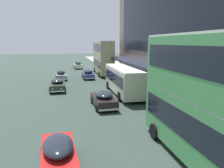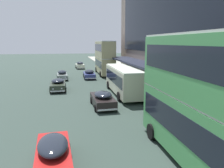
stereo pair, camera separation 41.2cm
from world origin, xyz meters
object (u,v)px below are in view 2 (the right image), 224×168
sedan_lead_near (103,99)px  sedan_second_near (89,74)px  transit_bus_kerbside_rear (124,79)px  sedan_oncoming_rear (53,156)px  sedan_trailing_mid (62,75)px  transit_bus_kerbside_front (204,97)px  transit_bus_kerbside_far (104,57)px  sedan_second_mid (80,65)px  sedan_trailing_near (58,85)px

sedan_lead_near → sedan_second_near: bearing=88.4°
transit_bus_kerbside_rear → sedan_oncoming_rear: (-7.29, -14.74, -1.06)m
sedan_trailing_mid → transit_bus_kerbside_rear: bearing=-59.0°
transit_bus_kerbside_front → sedan_second_near: (-2.66, 27.89, -2.75)m
transit_bus_kerbside_far → sedan_second_near: 6.15m
sedan_second_near → sedan_second_mid: sedan_second_mid is taller
transit_bus_kerbside_front → transit_bus_kerbside_far: (0.74, 32.27, -0.10)m
transit_bus_kerbside_front → sedan_trailing_near: (-7.56, 19.24, -2.77)m
sedan_second_near → sedan_trailing_mid: (-4.51, -0.15, -0.01)m
transit_bus_kerbside_front → sedan_second_mid: (-3.33, 42.57, -2.71)m
sedan_second_near → sedan_trailing_near: bearing=-119.6°
sedan_oncoming_rear → sedan_second_mid: bearing=84.8°
sedan_oncoming_rear → sedan_trailing_mid: bearing=90.1°
sedan_trailing_near → sedan_trailing_mid: size_ratio=1.02×
sedan_second_near → sedan_oncoming_rear: 27.42m
sedan_oncoming_rear → transit_bus_kerbside_front: bearing=-6.7°
transit_bus_kerbside_rear → sedan_lead_near: 5.82m
sedan_second_mid → sedan_trailing_mid: sedan_second_mid is taller
transit_bus_kerbside_rear → transit_bus_kerbside_far: bearing=88.0°
transit_bus_kerbside_far → sedan_trailing_near: bearing=-122.5°
sedan_trailing_near → sedan_lead_near: size_ratio=0.96×
sedan_second_mid → transit_bus_kerbside_rear: bearing=-82.6°
transit_bus_kerbside_front → transit_bus_kerbside_rear: bearing=89.4°
sedan_lead_near → sedan_trailing_near: bearing=118.0°
sedan_oncoming_rear → sedan_trailing_near: (-0.42, 18.41, -0.03)m
sedan_trailing_near → sedan_second_mid: size_ratio=0.98×
sedan_second_mid → sedan_lead_near: sedan_second_mid is taller
sedan_second_near → sedan_lead_near: sedan_second_near is taller
transit_bus_kerbside_rear → sedan_second_mid: transit_bus_kerbside_rear is taller
transit_bus_kerbside_far → sedan_lead_near: (-3.87, -21.38, -2.65)m
transit_bus_kerbside_rear → sedan_second_near: 12.68m
sedan_trailing_near → transit_bus_kerbside_far: bearing=57.5°
sedan_trailing_near → sedan_second_mid: (4.23, 23.33, 0.06)m
transit_bus_kerbside_far → sedan_second_near: (-3.40, -4.38, -2.65)m
transit_bus_kerbside_far → sedan_lead_near: 21.89m
sedan_second_near → sedan_trailing_mid: sedan_second_near is taller
sedan_oncoming_rear → sedan_lead_near: bearing=68.2°
transit_bus_kerbside_front → transit_bus_kerbside_rear: transit_bus_kerbside_front is taller
sedan_oncoming_rear → sedan_trailing_mid: 26.90m
sedan_second_mid → sedan_lead_near: (0.21, -31.69, -0.04)m
sedan_second_mid → sedan_lead_near: size_ratio=0.97×
transit_bus_kerbside_rear → sedan_second_near: transit_bus_kerbside_rear is taller
transit_bus_kerbside_front → sedan_lead_near: (-3.12, 10.89, -2.75)m
transit_bus_kerbside_rear → sedan_trailing_near: (-7.71, 3.67, -1.09)m
transit_bus_kerbside_rear → sedan_trailing_mid: transit_bus_kerbside_rear is taller
transit_bus_kerbside_far → sedan_second_near: bearing=-127.8°
transit_bus_kerbside_rear → sedan_second_near: size_ratio=2.07×
transit_bus_kerbside_rear → sedan_oncoming_rear: size_ratio=1.98×
transit_bus_kerbside_rear → transit_bus_kerbside_far: 16.78m
sedan_trailing_near → transit_bus_kerbside_front: bearing=-68.6°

